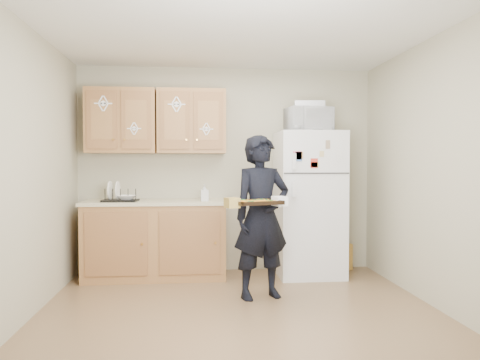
# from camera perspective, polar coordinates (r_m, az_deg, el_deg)

# --- Properties ---
(floor) EXTENTS (3.60, 3.60, 0.00)m
(floor) POSITION_cam_1_polar(r_m,az_deg,el_deg) (4.22, 0.14, -16.29)
(floor) COLOR brown
(floor) RESTS_ON ground
(ceiling) EXTENTS (3.60, 3.60, 0.00)m
(ceiling) POSITION_cam_1_polar(r_m,az_deg,el_deg) (4.18, 0.14, 18.33)
(ceiling) COLOR silver
(ceiling) RESTS_ON wall_back
(wall_back) EXTENTS (3.60, 0.04, 2.50)m
(wall_back) POSITION_cam_1_polar(r_m,az_deg,el_deg) (5.80, -1.64, 1.25)
(wall_back) COLOR #ADA78C
(wall_back) RESTS_ON floor
(wall_front) EXTENTS (3.60, 0.04, 2.50)m
(wall_front) POSITION_cam_1_polar(r_m,az_deg,el_deg) (2.23, 4.78, 0.05)
(wall_front) COLOR #ADA78C
(wall_front) RESTS_ON floor
(wall_left) EXTENTS (0.04, 3.60, 2.50)m
(wall_left) POSITION_cam_1_polar(r_m,az_deg,el_deg) (4.23, -24.92, 0.79)
(wall_left) COLOR #ADA78C
(wall_left) RESTS_ON floor
(wall_right) EXTENTS (0.04, 3.60, 2.50)m
(wall_right) POSITION_cam_1_polar(r_m,az_deg,el_deg) (4.56, 23.29, 0.89)
(wall_right) COLOR #ADA78C
(wall_right) RESTS_ON floor
(refrigerator) EXTENTS (0.75, 0.70, 1.70)m
(refrigerator) POSITION_cam_1_polar(r_m,az_deg,el_deg) (5.61, 8.38, -2.89)
(refrigerator) COLOR white
(refrigerator) RESTS_ON floor
(base_cabinet) EXTENTS (1.60, 0.60, 0.86)m
(base_cabinet) POSITION_cam_1_polar(r_m,az_deg,el_deg) (5.56, -10.24, -7.30)
(base_cabinet) COLOR olive
(base_cabinet) RESTS_ON floor
(countertop) EXTENTS (1.64, 0.64, 0.04)m
(countertop) POSITION_cam_1_polar(r_m,az_deg,el_deg) (5.51, -10.27, -2.67)
(countertop) COLOR beige
(countertop) RESTS_ON base_cabinet
(upper_cab_left) EXTENTS (0.80, 0.33, 0.75)m
(upper_cab_left) POSITION_cam_1_polar(r_m,az_deg,el_deg) (5.69, -14.26, 6.98)
(upper_cab_left) COLOR olive
(upper_cab_left) RESTS_ON wall_back
(upper_cab_right) EXTENTS (0.80, 0.33, 0.75)m
(upper_cab_right) POSITION_cam_1_polar(r_m,az_deg,el_deg) (5.63, -5.92, 7.08)
(upper_cab_right) COLOR olive
(upper_cab_right) RESTS_ON wall_back
(cereal_box) EXTENTS (0.20, 0.07, 0.32)m
(cereal_box) POSITION_cam_1_polar(r_m,az_deg,el_deg) (6.07, 12.57, -9.12)
(cereal_box) COLOR #E0C04F
(cereal_box) RESTS_ON floor
(person) EXTENTS (0.67, 0.54, 1.61)m
(person) POSITION_cam_1_polar(r_m,az_deg,el_deg) (4.62, 2.66, -4.50)
(person) COLOR black
(person) RESTS_ON floor
(baking_tray) EXTENTS (0.50, 0.43, 0.04)m
(baking_tray) POSITION_cam_1_polar(r_m,az_deg,el_deg) (4.31, 2.01, -2.82)
(baking_tray) COLOR black
(baking_tray) RESTS_ON person
(pizza_front_left) EXTENTS (0.14, 0.14, 0.02)m
(pizza_front_left) POSITION_cam_1_polar(r_m,az_deg,el_deg) (4.20, 1.20, -2.71)
(pizza_front_left) COLOR #FFAB20
(pizza_front_left) RESTS_ON baking_tray
(pizza_front_right) EXTENTS (0.14, 0.14, 0.02)m
(pizza_front_right) POSITION_cam_1_polar(r_m,az_deg,el_deg) (4.29, 3.62, -2.62)
(pizza_front_right) COLOR #FFAB20
(pizza_front_right) RESTS_ON baking_tray
(pizza_back_left) EXTENTS (0.14, 0.14, 0.02)m
(pizza_back_left) POSITION_cam_1_polar(r_m,az_deg,el_deg) (4.33, 0.43, -2.57)
(pizza_back_left) COLOR #FFAB20
(pizza_back_left) RESTS_ON baking_tray
(pizza_back_right) EXTENTS (0.14, 0.14, 0.02)m
(pizza_back_right) POSITION_cam_1_polar(r_m,az_deg,el_deg) (4.41, 2.79, -2.49)
(pizza_back_right) COLOR #FFAB20
(pizza_back_right) RESTS_ON baking_tray
(pizza_center) EXTENTS (0.14, 0.14, 0.02)m
(pizza_center) POSITION_cam_1_polar(r_m,az_deg,el_deg) (4.31, 2.01, -2.60)
(pizza_center) COLOR #FFAB20
(pizza_center) RESTS_ON baking_tray
(microwave) EXTENTS (0.55, 0.41, 0.28)m
(microwave) POSITION_cam_1_polar(r_m,az_deg,el_deg) (5.56, 8.35, 7.29)
(microwave) COLOR white
(microwave) RESTS_ON refrigerator
(foil_pan) EXTENTS (0.38, 0.29, 0.07)m
(foil_pan) POSITION_cam_1_polar(r_m,az_deg,el_deg) (5.61, 8.41, 9.05)
(foil_pan) COLOR silver
(foil_pan) RESTS_ON microwave
(dish_rack) EXTENTS (0.40, 0.31, 0.15)m
(dish_rack) POSITION_cam_1_polar(r_m,az_deg,el_deg) (5.46, -14.38, -1.73)
(dish_rack) COLOR black
(dish_rack) RESTS_ON countertop
(bowl) EXTENTS (0.24, 0.24, 0.05)m
(bowl) POSITION_cam_1_polar(r_m,az_deg,el_deg) (5.45, -13.63, -2.07)
(bowl) COLOR white
(bowl) RESTS_ON dish_rack
(soap_bottle) EXTENTS (0.09, 0.09, 0.19)m
(soap_bottle) POSITION_cam_1_polar(r_m,az_deg,el_deg) (5.34, -4.36, -1.56)
(soap_bottle) COLOR white
(soap_bottle) RESTS_ON countertop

